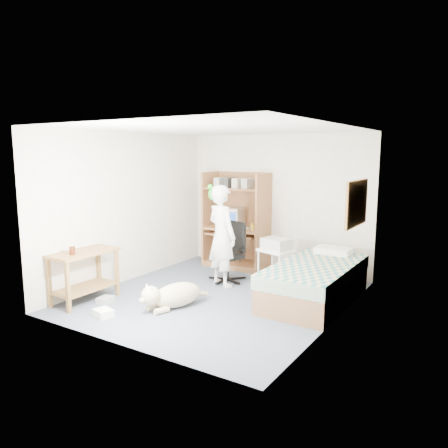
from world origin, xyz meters
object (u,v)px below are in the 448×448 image
Objects in this scene: side_desk at (84,268)px; dog at (173,295)px; bed at (315,282)px; person at (222,236)px; office_chair at (230,260)px; computer_hutch at (237,224)px; printer_cart at (276,262)px.

dog is at bearing 20.55° from side_desk.
bed is 2.02× the size of side_desk.
person is at bearing -176.54° from bed.
office_chair is at bearing 172.64° from bed.
dog is (0.42, -2.46, -0.64)m from computer_hutch.
dog is at bearing -80.31° from computer_hutch.
bed is 0.90m from printer_cart.
office_chair is 0.56m from person.
printer_cart is (2.04, 2.18, -0.09)m from side_desk.
printer_cart reaches higher than dog.
office_chair is at bearing -153.60° from printer_cart.
side_desk reaches higher than bed.
office_chair is at bearing -62.83° from person.
computer_hutch is at bearing 135.30° from office_chair.
computer_hutch reaches higher than printer_cart.
bed is 1.22× the size of person.
side_desk is at bearing -100.36° from office_chair.
side_desk is at bearing -118.12° from printer_cart.
dog is at bearing -139.70° from bed.
office_chair reaches higher than printer_cart.
person reaches higher than bed.
printer_cart is at bearing -32.52° from computer_hutch.
dog is (-0.01, -1.25, -0.64)m from person.
printer_cart is at bearing 32.93° from office_chair.
person is (0.03, -0.30, 0.47)m from office_chair.
side_desk is 2.38m from office_chair.
bed is at bearing 32.50° from side_desk.
computer_hutch is at bearing 162.40° from printer_cart.
computer_hutch reaches higher than dog.
printer_cart is at bearing -127.13° from person.
office_chair is 1.62× the size of printer_cart.
side_desk is 0.60× the size of person.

